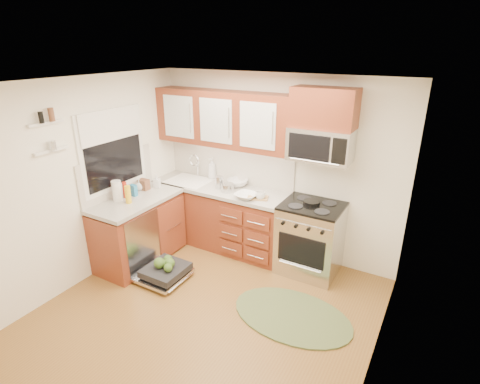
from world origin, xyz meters
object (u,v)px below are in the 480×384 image
Objects in this scene: range at (310,238)px; bowl_a at (246,196)px; microwave at (321,145)px; stock_pot at (227,188)px; cutting_board at (258,198)px; cup at (260,196)px; upper_cabinets at (223,119)px; sink at (189,189)px; paper_towel_roll at (117,191)px; bowl_b at (237,183)px; dishwasher at (163,272)px; skillet at (312,202)px; rug at (292,316)px.

bowl_a reaches higher than range.
microwave is 1.42m from stock_pot.
cutting_board is 0.06m from cup.
stock_pot is (0.20, -0.23, -0.89)m from upper_cabinets.
cutting_board is (-0.72, -0.22, -0.77)m from microwave.
paper_towel_roll reaches higher than sink.
cutting_board is 0.55m from bowl_b.
microwave reaches higher than cutting_board.
dishwasher is 2.61× the size of paper_towel_roll.
cup is at bearing 30.96° from paper_towel_roll.
stock_pot reaches higher than skillet.
stock_pot is at bearing -5.93° from sink.
microwave reaches higher than bowl_a.
skillet is at bearing 25.88° from paper_towel_roll.
upper_cabinets is at bearing 175.05° from skillet.
stock_pot is 0.62× the size of bowl_b.
bowl_a is (-0.83, -0.21, -0.01)m from skillet.
microwave is 0.74m from skillet.
rug is 7.28× the size of stock_pot.
stock_pot is at bearing -174.64° from skillet.
paper_towel_roll reaches higher than dishwasher.
upper_cabinets is 1.51× the size of rug.
upper_cabinets is 6.84× the size of bowl_b.
sink is 1.22m from cutting_board.
microwave reaches higher than sink.
rug is 1.56m from cup.
bowl_a is (1.42, 0.89, -0.10)m from paper_towel_roll.
cup reaches higher than dishwasher.
bowl_b is (0.21, 0.03, -0.90)m from upper_cabinets.
cup is (-0.66, -0.14, 0.01)m from skillet.
sink reaches higher than dishwasher.
sink is 0.89× the size of dishwasher.
sink is at bearing -166.26° from bowl_b.
bowl_b is (-0.47, 0.27, 0.04)m from cutting_board.
microwave is at bearing 75.27° from skillet.
cutting_board is at bearing -172.02° from range.
range is 1.30m from bowl_b.
rug is (1.58, -1.12, -1.86)m from upper_cabinets.
paper_towel_roll is 0.89× the size of bowl_b.
stock_pot reaches higher than range.
rug is 2.67m from paper_towel_roll.
range is 1.96m from sink.
microwave is 2.82× the size of cutting_board.
range reaches higher than sink.
bowl_b reaches higher than skillet.
skillet is at bearing 13.85° from bowl_a.
sink reaches higher than rug.
upper_cabinets is 0.93m from bowl_b.
paper_towel_roll reaches higher than rug.
bowl_b reaches higher than cutting_board.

